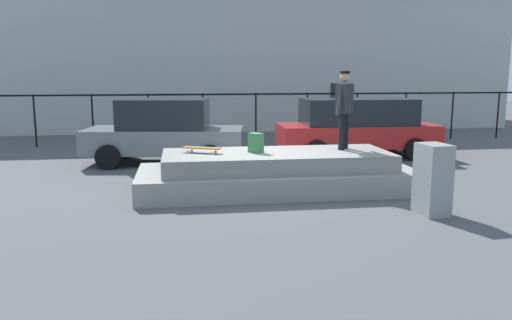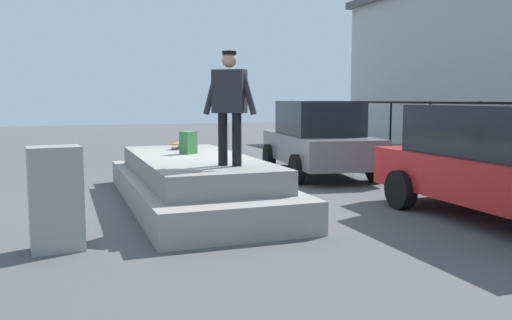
% 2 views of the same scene
% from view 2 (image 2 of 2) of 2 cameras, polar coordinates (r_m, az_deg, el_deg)
% --- Properties ---
extents(ground_plane, '(60.00, 60.00, 0.00)m').
position_cam_2_polar(ground_plane, '(9.74, -5.81, -4.15)').
color(ground_plane, '#4C4C4F').
extents(concrete_ledge, '(5.77, 2.24, 0.81)m').
position_cam_2_polar(concrete_ledge, '(9.35, -6.69, -2.31)').
color(concrete_ledge, gray).
rests_on(concrete_ledge, ground_plane).
extents(skateboarder, '(0.58, 0.72, 1.68)m').
position_cam_2_polar(skateboarder, '(7.84, -2.85, 6.42)').
color(skateboarder, black).
rests_on(skateboarder, concrete_ledge).
extents(skateboard, '(0.83, 0.54, 0.12)m').
position_cam_2_polar(skateboard, '(10.82, -8.09, 1.78)').
color(skateboard, brown).
rests_on(skateboard, concrete_ledge).
extents(backpack, '(0.33, 0.34, 0.41)m').
position_cam_2_polar(backpack, '(9.71, -7.26, 1.86)').
color(backpack, '#33723F').
rests_on(backpack, concrete_ledge).
extents(car_grey_sedan_near, '(4.42, 2.46, 1.76)m').
position_cam_2_polar(car_grey_sedan_near, '(12.81, 6.65, 2.38)').
color(car_grey_sedan_near, slate).
rests_on(car_grey_sedan_near, ground_plane).
extents(utility_box, '(0.49, 0.64, 1.25)m').
position_cam_2_polar(utility_box, '(6.75, -20.64, -3.90)').
color(utility_box, gray).
rests_on(utility_box, ground_plane).
extents(fence_row, '(24.06, 0.06, 1.75)m').
position_cam_2_polar(fence_row, '(13.27, 25.52, 3.32)').
color(fence_row, black).
rests_on(fence_row, ground_plane).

